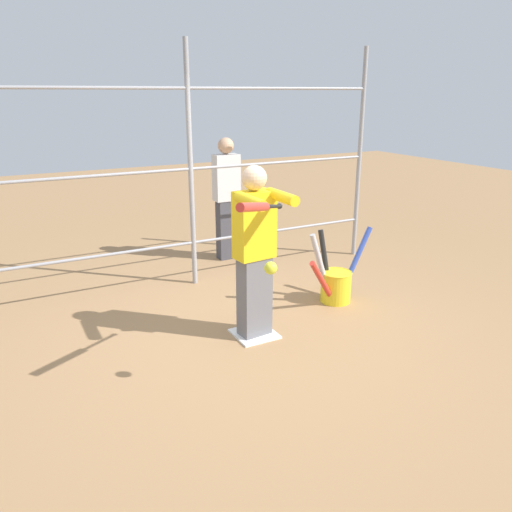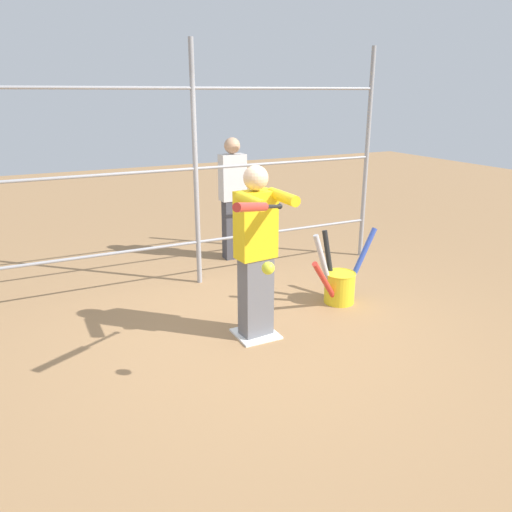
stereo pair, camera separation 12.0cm
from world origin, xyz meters
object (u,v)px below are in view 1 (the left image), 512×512
Objects in this scene: softball_in_flight at (271,268)px; bystander_behind_fence at (227,197)px; bat_bucket at (335,283)px; batter at (255,248)px; baseball_bat_swinging at (257,207)px.

bystander_behind_fence is at bearing -109.50° from softball_in_flight.
batter is at bearing 15.17° from bat_bucket.
batter is 1.04m from baseball_bat_swinging.
softball_in_flight is 0.09× the size of bat_bucket.
bystander_behind_fence is at bearing -110.74° from baseball_bat_swinging.
softball_in_flight is 3.49m from bystander_behind_fence.
bystander_behind_fence is at bearing -78.32° from bat_bucket.
baseball_bat_swinging is 0.46m from softball_in_flight.
softball_in_flight reaches higher than bat_bucket.
softball_in_flight is at bearing 70.50° from bystander_behind_fence.
batter is 1.41m from bat_bucket.
batter is at bearing -116.87° from baseball_bat_swinging.
baseball_bat_swinging is 3.37m from bystander_behind_fence.
baseball_bat_swinging is 7.17× the size of softball_in_flight.
batter reaches higher than baseball_bat_swinging.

